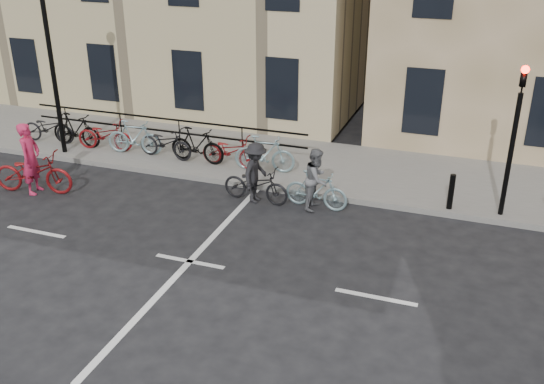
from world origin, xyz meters
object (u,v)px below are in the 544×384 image
(lamp_post, at_px, (49,42))
(cyclist_dark, at_px, (256,179))
(cyclist_grey, at_px, (316,185))
(cyclist_pink, at_px, (32,169))
(traffic_light, at_px, (516,123))

(lamp_post, bearing_deg, cyclist_dark, -9.00)
(cyclist_grey, bearing_deg, lamp_post, 87.70)
(cyclist_pink, height_order, cyclist_dark, cyclist_pink)
(traffic_light, height_order, cyclist_dark, traffic_light)
(traffic_light, bearing_deg, cyclist_grey, -168.82)
(cyclist_dark, bearing_deg, traffic_light, -76.01)
(lamp_post, distance_m, cyclist_dark, 7.39)
(cyclist_grey, relative_size, cyclist_dark, 0.91)
(cyclist_pink, distance_m, cyclist_grey, 7.51)
(traffic_light, height_order, cyclist_grey, traffic_light)
(cyclist_grey, bearing_deg, traffic_light, -74.74)
(traffic_light, relative_size, lamp_post, 0.74)
(lamp_post, relative_size, cyclist_grey, 3.17)
(lamp_post, relative_size, cyclist_dark, 2.88)
(traffic_light, xyz_separation_m, cyclist_grey, (-4.40, -0.87, -1.81))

